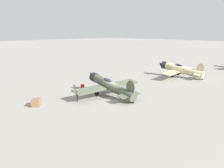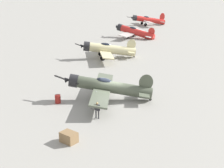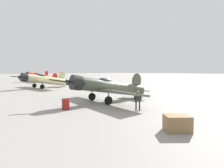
{
  "view_description": "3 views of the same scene",
  "coord_description": "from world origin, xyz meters",
  "views": [
    {
      "loc": [
        -21.18,
        21.48,
        8.98
      ],
      "look_at": [
        0.0,
        -0.0,
        1.8
      ],
      "focal_mm": 35.72,
      "sensor_mm": 36.0,
      "label": 1
    },
    {
      "loc": [
        1.23,
        32.98,
        12.49
      ],
      "look_at": [
        0.0,
        -0.0,
        1.8
      ],
      "focal_mm": 52.3,
      "sensor_mm": 36.0,
      "label": 2
    },
    {
      "loc": [
        12.43,
        14.01,
        3.17
      ],
      "look_at": [
        0.0,
        -0.0,
        1.8
      ],
      "focal_mm": 28.53,
      "sensor_mm": 36.0,
      "label": 3
    }
  ],
  "objects": [
    {
      "name": "fuel_drum",
      "position": [
        5.73,
        0.74,
        0.45
      ],
      "size": [
        0.63,
        0.63,
        0.9
      ],
      "color": "maroon",
      "rests_on": "ground_plane"
    },
    {
      "name": "equipment_crate",
      "position": [
        3.8,
        9.44,
        0.43
      ],
      "size": [
        1.6,
        1.56,
        0.86
      ],
      "rotation": [
        0.0,
        0.0,
        5.58
      ],
      "color": "olive",
      "rests_on": "ground_plane"
    },
    {
      "name": "airplane_outer_stand",
      "position": [
        -12.23,
        -58.95,
        1.47
      ],
      "size": [
        11.11,
        11.33,
        3.39
      ],
      "rotation": [
        0.0,
        0.0,
        6.47
      ],
      "color": "red",
      "rests_on": "ground_plane"
    },
    {
      "name": "airplane_mid_apron",
      "position": [
        -0.0,
        -19.43,
        1.51
      ],
      "size": [
        10.17,
        11.39,
        3.17
      ],
      "rotation": [
        0.0,
        0.0,
        6.38
      ],
      "color": "beige",
      "rests_on": "ground_plane"
    },
    {
      "name": "airplane_far_line",
      "position": [
        -6.37,
        -38.53,
        1.33
      ],
      "size": [
        8.68,
        9.59,
        3.12
      ],
      "rotation": [
        0.0,
        0.0,
        5.76
      ],
      "color": "red",
      "rests_on": "ground_plane"
    },
    {
      "name": "ground_crew_mechanic",
      "position": [
        1.56,
        4.87,
        0.98
      ],
      "size": [
        0.54,
        0.42,
        1.62
      ],
      "rotation": [
        0.0,
        0.0,
        0.99
      ],
      "color": "#2D2D33",
      "rests_on": "ground_plane"
    },
    {
      "name": "airplane_foreground",
      "position": [
        0.49,
        -0.04,
        1.49
      ],
      "size": [
        10.73,
        10.9,
        3.02
      ],
      "rotation": [
        0.0,
        0.0,
        6.19
      ],
      "color": "#4C5442",
      "rests_on": "ground_plane"
    },
    {
      "name": "ground_plane",
      "position": [
        0.0,
        0.0,
        0.0
      ],
      "size": [
        400.0,
        400.0,
        0.0
      ],
      "primitive_type": "plane",
      "color": "gray"
    }
  ]
}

